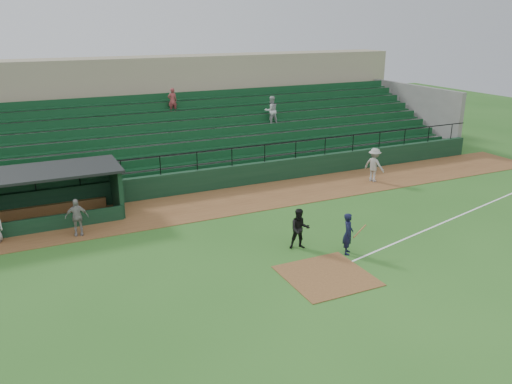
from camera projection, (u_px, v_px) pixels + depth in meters
name	position (u px, v px, depth m)	size (l,w,h in m)	color
ground	(312.00, 265.00, 19.50)	(90.00, 90.00, 0.00)	#2A5E1E
warning_track	(231.00, 201.00, 26.36)	(40.00, 4.00, 0.03)	brown
home_plate_dirt	(327.00, 276.00, 18.64)	(3.00, 3.00, 0.03)	brown
foul_line	(448.00, 221.00, 23.77)	(18.00, 0.09, 0.01)	white
stadium_structure	(179.00, 127.00, 32.89)	(38.00, 13.08, 6.40)	black
dugout	(19.00, 194.00, 23.33)	(8.90, 3.20, 2.42)	black
batter_at_plate	(348.00, 234.00, 20.21)	(1.14, 0.74, 1.69)	black
umpire	(300.00, 229.00, 20.65)	(0.82, 0.64, 1.69)	black
runner	(374.00, 165.00, 29.24)	(1.25, 0.72, 1.93)	#9E9994
dugout_player_a	(77.00, 217.00, 21.90)	(0.95, 0.40, 1.63)	gray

